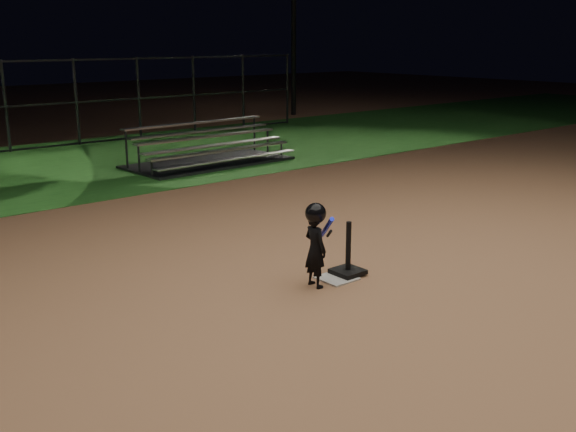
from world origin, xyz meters
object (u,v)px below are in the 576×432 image
object	(u,v)px
batting_tee	(348,265)
child_batter	(316,243)
home_plate	(337,278)
bleacher_right	(209,156)

from	to	relation	value
batting_tee	child_batter	bearing A→B (deg)	-178.53
child_batter	home_plate	bearing A→B (deg)	-86.80
batting_tee	bleacher_right	distance (m)	8.50
home_plate	child_batter	size ratio (longest dim) A/B	0.41
batting_tee	child_batter	world-z (taller)	child_batter
child_batter	bleacher_right	size ratio (longest dim) A/B	0.26
home_plate	bleacher_right	world-z (taller)	bleacher_right
batting_tee	bleacher_right	bearing A→B (deg)	69.10
batting_tee	child_batter	distance (m)	0.74
home_plate	batting_tee	size ratio (longest dim) A/B	0.63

